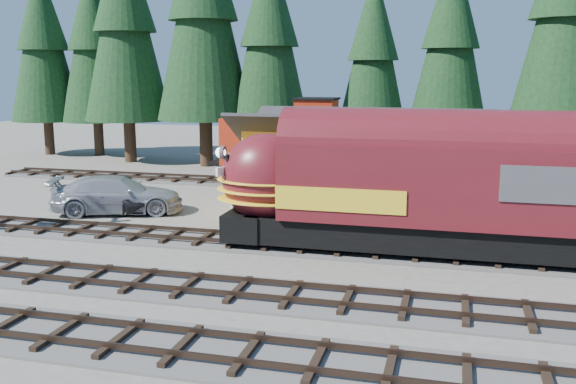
% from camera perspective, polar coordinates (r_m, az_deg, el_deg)
% --- Properties ---
extents(ground, '(120.00, 120.00, 0.00)m').
position_cam_1_polar(ground, '(22.60, 3.06, -7.87)').
color(ground, '#6B665B').
rests_on(ground, ground).
extents(track_spur, '(32.00, 3.20, 0.33)m').
position_cam_1_polar(track_spur, '(42.13, -5.31, 0.90)').
color(track_spur, '#4C4947').
rests_on(track_spur, ground).
extents(depot, '(12.80, 7.00, 5.30)m').
position_cam_1_polar(depot, '(32.06, 6.93, 3.04)').
color(depot, gold).
rests_on(depot, ground).
extents(conifer_backdrop, '(80.10, 21.78, 17.34)m').
position_cam_1_polar(conifer_backdrop, '(45.85, 17.13, 14.25)').
color(conifer_backdrop, black).
rests_on(conifer_backdrop, ground).
extents(locomotive, '(16.09, 3.20, 4.38)m').
position_cam_1_polar(locomotive, '(25.48, 10.39, 0.04)').
color(locomotive, black).
rests_on(locomotive, ground).
extents(caboose, '(9.89, 2.87, 5.14)m').
position_cam_1_polar(caboose, '(40.37, 1.23, 4.09)').
color(caboose, black).
rests_on(caboose, ground).
extents(pickup_truck_a, '(6.53, 4.98, 1.65)m').
position_cam_1_polar(pickup_truck_a, '(35.15, -14.69, -0.09)').
color(pickup_truck_a, black).
rests_on(pickup_truck_a, ground).
extents(pickup_truck_b, '(7.11, 4.84, 1.91)m').
position_cam_1_polar(pickup_truck_b, '(33.97, -14.94, -0.25)').
color(pickup_truck_b, '#ABADB3').
rests_on(pickup_truck_b, ground).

